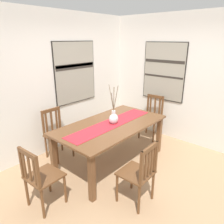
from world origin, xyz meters
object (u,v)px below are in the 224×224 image
chair_3 (41,176)px  painting_on_side_wall (164,72)px  centerpiece_vase (114,118)px  chair_2 (152,117)px  chair_0 (140,172)px  chair_1 (57,133)px  painting_on_back_wall (75,73)px  dining_table (111,129)px

chair_3 → painting_on_side_wall: painting_on_side_wall is taller
centerpiece_vase → chair_2: bearing=2.3°
centerpiece_vase → chair_3: size_ratio=0.76×
chair_0 → chair_3: (-0.92, 0.94, -0.01)m
centerpiece_vase → chair_1: size_ratio=0.73×
chair_2 → painting_on_back_wall: size_ratio=0.77×
chair_1 → chair_3: size_ratio=1.04×
chair_2 → chair_3: bearing=-178.8°
centerpiece_vase → chair_2: (1.40, 0.06, -0.38)m
chair_1 → chair_0: bearing=-90.1°
chair_1 → chair_2: bearing=-24.7°
chair_0 → chair_1: (0.00, 1.89, -0.00)m
chair_0 → painting_on_back_wall: bearing=70.5°
centerpiece_vase → painting_on_back_wall: (0.23, 1.26, 0.63)m
painting_on_back_wall → chair_1: bearing=-158.8°
dining_table → chair_3: bearing=-178.7°
chair_3 → chair_1: bearing=46.2°
dining_table → painting_on_back_wall: painting_on_back_wall is taller
chair_0 → centerpiece_vase: bearing=59.7°
centerpiece_vase → chair_0: 1.15m
painting_on_back_wall → painting_on_side_wall: (1.46, -1.26, -0.02)m
painting_on_back_wall → chair_0: bearing=-109.5°
chair_1 → painting_on_side_wall: bearing=-23.3°
painting_on_side_wall → chair_2: bearing=167.2°
chair_2 → chair_3: size_ratio=1.07×
chair_1 → chair_3: 1.33m
centerpiece_vase → chair_0: size_ratio=0.75×
centerpiece_vase → painting_on_back_wall: painting_on_back_wall is taller
chair_3 → dining_table: bearing=1.3°
dining_table → chair_1: bearing=119.3°
painting_on_side_wall → chair_0: bearing=-157.4°
chair_1 → centerpiece_vase: bearing=-60.2°
dining_table → painting_on_side_wall: 1.90m
chair_3 → painting_on_side_wall: 3.31m
chair_1 → painting_on_side_wall: 2.63m
dining_table → chair_2: 1.44m
chair_1 → painting_on_back_wall: bearing=21.2°
chair_3 → painting_on_back_wall: 2.35m
centerpiece_vase → chair_3: (-1.46, -0.00, -0.40)m
centerpiece_vase → chair_3: 1.52m
centerpiece_vase → painting_on_back_wall: bearing=79.7°
dining_table → painting_on_back_wall: bearing=78.2°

